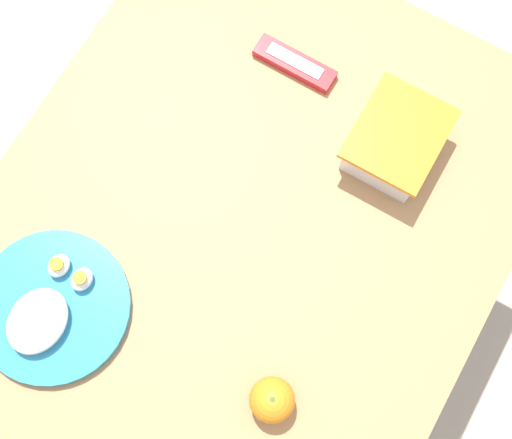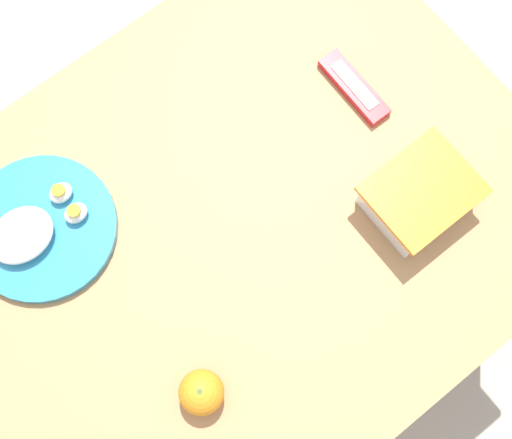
{
  "view_description": "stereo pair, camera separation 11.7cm",
  "coord_description": "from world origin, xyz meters",
  "px_view_note": "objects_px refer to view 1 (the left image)",
  "views": [
    {
      "loc": [
        0.22,
        0.17,
        1.87
      ],
      "look_at": [
        -0.05,
        0.02,
        0.74
      ],
      "focal_mm": 50.0,
      "sensor_mm": 36.0,
      "label": 1
    },
    {
      "loc": [
        0.14,
        0.26,
        1.87
      ],
      "look_at": [
        -0.05,
        0.02,
        0.74
      ],
      "focal_mm": 50.0,
      "sensor_mm": 36.0,
      "label": 2
    }
  ],
  "objects_px": {
    "food_container": "(395,142)",
    "candy_bar": "(295,63)",
    "orange_fruit": "(272,400)",
    "rice_plate": "(50,308)"
  },
  "relations": [
    {
      "from": "candy_bar",
      "to": "food_container",
      "type": "bearing_deg",
      "value": 76.02
    },
    {
      "from": "food_container",
      "to": "orange_fruit",
      "type": "bearing_deg",
      "value": 3.55
    },
    {
      "from": "rice_plate",
      "to": "candy_bar",
      "type": "relative_size",
      "value": 1.66
    },
    {
      "from": "food_container",
      "to": "candy_bar",
      "type": "xyz_separation_m",
      "value": [
        -0.06,
        -0.22,
        -0.03
      ]
    },
    {
      "from": "food_container",
      "to": "orange_fruit",
      "type": "relative_size",
      "value": 2.4
    },
    {
      "from": "orange_fruit",
      "to": "rice_plate",
      "type": "bearing_deg",
      "value": -81.95
    },
    {
      "from": "orange_fruit",
      "to": "rice_plate",
      "type": "distance_m",
      "value": 0.38
    },
    {
      "from": "orange_fruit",
      "to": "candy_bar",
      "type": "bearing_deg",
      "value": -154.34
    },
    {
      "from": "food_container",
      "to": "rice_plate",
      "type": "bearing_deg",
      "value": -33.78
    },
    {
      "from": "food_container",
      "to": "rice_plate",
      "type": "distance_m",
      "value": 0.63
    }
  ]
}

